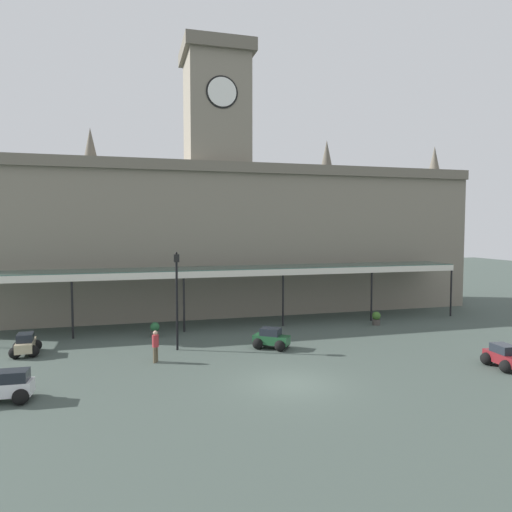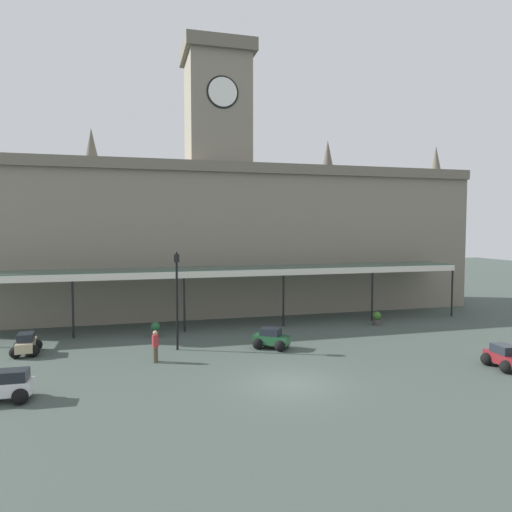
% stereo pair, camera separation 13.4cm
% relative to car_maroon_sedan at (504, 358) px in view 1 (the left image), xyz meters
% --- Properties ---
extents(ground_plane, '(140.00, 140.00, 0.00)m').
position_rel_car_maroon_sedan_xyz_m(ground_plane, '(-11.00, 0.64, -0.50)').
color(ground_plane, '#404D46').
extents(station_building, '(43.23, 6.49, 21.53)m').
position_rel_car_maroon_sedan_xyz_m(station_building, '(-11.00, 18.93, 6.25)').
color(station_building, gray).
rests_on(station_building, ground).
extents(entrance_canopy, '(35.10, 3.26, 4.14)m').
position_rel_car_maroon_sedan_xyz_m(entrance_canopy, '(-11.00, 13.47, 3.49)').
color(entrance_canopy, '#38564C').
rests_on(entrance_canopy, ground).
extents(car_maroon_sedan, '(1.60, 2.10, 1.19)m').
position_rel_car_maroon_sedan_xyz_m(car_maroon_sedan, '(0.00, 0.00, 0.00)').
color(car_maroon_sedan, maroon).
rests_on(car_maroon_sedan, ground).
extents(car_beige_sedan, '(1.62, 2.11, 1.19)m').
position_rel_car_maroon_sedan_xyz_m(car_beige_sedan, '(-23.54, 8.92, 0.00)').
color(car_beige_sedan, tan).
rests_on(car_beige_sedan, ground).
extents(car_white_estate, '(2.28, 1.59, 1.27)m').
position_rel_car_maroon_sedan_xyz_m(car_white_estate, '(-22.87, 1.63, 0.06)').
color(car_white_estate, silver).
rests_on(car_white_estate, ground).
extents(car_green_sedan, '(2.25, 2.16, 1.19)m').
position_rel_car_maroon_sedan_xyz_m(car_green_sedan, '(-10.08, 6.62, 0.00)').
color(car_green_sedan, '#1E512D').
rests_on(car_green_sedan, ground).
extents(pedestrian_near_entrance, '(0.34, 0.37, 1.67)m').
position_rel_car_maroon_sedan_xyz_m(pedestrian_near_entrance, '(-16.70, 5.58, 0.41)').
color(pedestrian_near_entrance, brown).
rests_on(pedestrian_near_entrance, ground).
extents(victorian_lamppost, '(0.30, 0.30, 5.62)m').
position_rel_car_maroon_sedan_xyz_m(victorian_lamppost, '(-15.38, 7.72, 2.94)').
color(victorian_lamppost, black).
rests_on(victorian_lamppost, ground).
extents(planter_near_kerb, '(0.60, 0.60, 0.96)m').
position_rel_car_maroon_sedan_xyz_m(planter_near_kerb, '(-16.47, 11.18, -0.01)').
color(planter_near_kerb, '#47423D').
rests_on(planter_near_kerb, ground).
extents(planter_forecourt_centre, '(0.60, 0.60, 0.96)m').
position_rel_car_maroon_sedan_xyz_m(planter_forecourt_centre, '(-0.91, 10.75, -0.01)').
color(planter_forecourt_centre, '#47423D').
rests_on(planter_forecourt_centre, ground).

